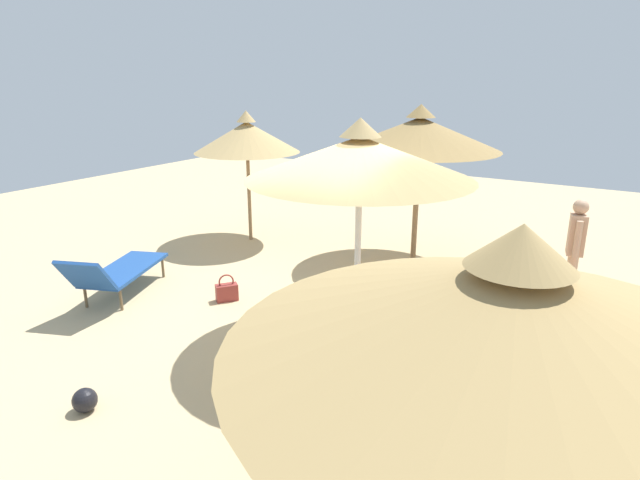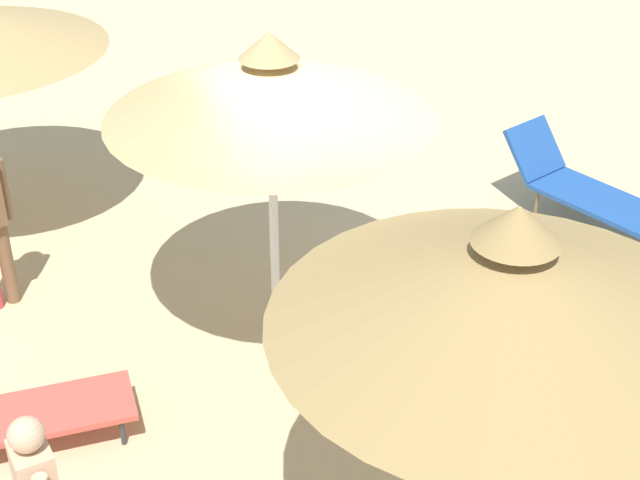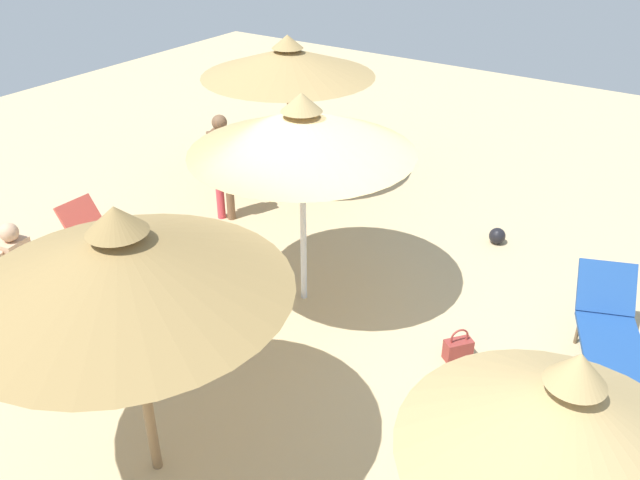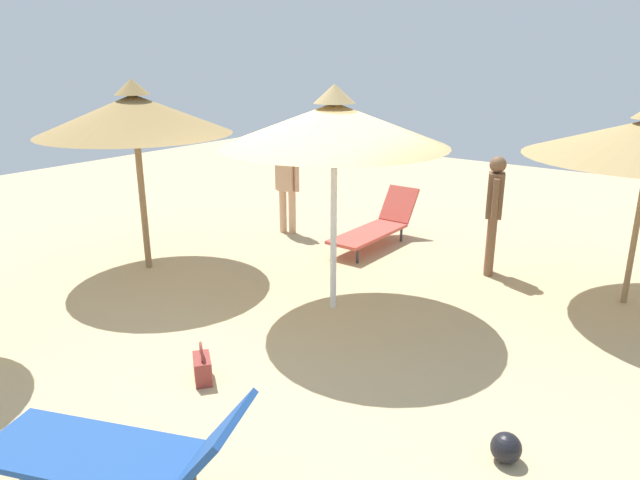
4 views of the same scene
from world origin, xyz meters
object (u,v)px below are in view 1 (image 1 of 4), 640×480
parasol_umbrella_near_left (514,310)px  handbag (227,292)px  parasol_umbrella_edge (360,158)px  person_standing_far_left (575,246)px  parasol_umbrella_center (420,134)px  parasol_umbrella_front (247,137)px  beach_ball (85,400)px  person_standing_near_right (542,355)px  lounge_chair_far_right (116,271)px  lounge_chair_back (583,334)px

parasol_umbrella_near_left → handbag: (3.02, 4.61, -2.01)m
parasol_umbrella_edge → person_standing_far_left: parasol_umbrella_edge is taller
parasol_umbrella_center → parasol_umbrella_front: parasol_umbrella_center is taller
parasol_umbrella_front → beach_ball: parasol_umbrella_front is taller
person_standing_near_right → handbag: person_standing_near_right is taller
parasol_umbrella_near_left → beach_ball: (0.16, 4.00, -2.03)m
parasol_umbrella_front → beach_ball: (-5.48, -2.25, -1.97)m
parasol_umbrella_center → handbag: parasol_umbrella_center is taller
handbag → beach_ball: (-2.86, -0.61, -0.02)m
lounge_chair_far_right → person_standing_far_left: person_standing_far_left is taller
person_standing_near_right → handbag: 4.80m
lounge_chair_back → beach_ball: (-3.71, 4.14, -0.22)m
parasol_umbrella_front → handbag: parasol_umbrella_front is taller
parasol_umbrella_near_left → lounge_chair_far_right: (2.22, 6.08, -1.72)m
person_standing_far_left → lounge_chair_far_right: bearing=119.5°
beach_ball → person_standing_far_left: bearing=-35.1°
lounge_chair_far_right → beach_ball: bearing=-134.7°
person_standing_far_left → beach_ball: bearing=144.9°
parasol_umbrella_edge → lounge_chair_far_right: bearing=101.7°
lounge_chair_far_right → parasol_umbrella_front: bearing=2.8°
lounge_chair_far_right → person_standing_far_left: size_ratio=1.32×
lounge_chair_far_right → person_standing_near_right: size_ratio=1.20×
parasol_umbrella_center → person_standing_far_left: size_ratio=1.75×
lounge_chair_far_right → person_standing_far_left: 6.75m
lounge_chair_back → lounge_chair_far_right: size_ratio=0.97×
lounge_chair_far_right → handbag: bearing=-61.6°
parasol_umbrella_near_left → person_standing_far_left: parasol_umbrella_near_left is taller
parasol_umbrella_near_left → handbag: size_ratio=7.08×
lounge_chair_back → person_standing_near_right: (-2.04, 0.18, 0.66)m
lounge_chair_far_right → person_standing_near_right: (-0.39, -6.04, 0.57)m
parasol_umbrella_center → lounge_chair_back: bearing=-126.5°
person_standing_far_left → handbag: person_standing_far_left is taller
lounge_chair_far_right → person_standing_far_left: (3.32, -5.86, 0.47)m
parasol_umbrella_near_left → lounge_chair_back: (3.87, -0.14, -1.81)m
lounge_chair_far_right → person_standing_near_right: 6.08m
person_standing_far_left → person_standing_near_right: bearing=-177.3°
parasol_umbrella_front → person_standing_far_left: 6.14m
parasol_umbrella_near_left → beach_ball: size_ratio=11.95×
lounge_chair_back → person_standing_far_left: size_ratio=1.28×
handbag → person_standing_far_left: bearing=-60.1°
parasol_umbrella_front → lounge_chair_far_right: parasol_umbrella_front is taller
person_standing_far_left → beach_ball: person_standing_far_left is taller
parasol_umbrella_edge → parasol_umbrella_center: 3.16m
person_standing_far_left → beach_ball: 6.62m
parasol_umbrella_edge → lounge_chair_far_right: parasol_umbrella_edge is taller
handbag → beach_ball: size_ratio=1.69×
parasol_umbrella_center → handbag: bearing=150.7°
parasol_umbrella_edge → lounge_chair_back: (0.89, -2.54, -1.98)m
lounge_chair_back → person_standing_near_right: 2.15m
parasol_umbrella_near_left → lounge_chair_far_right: size_ratio=1.42×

